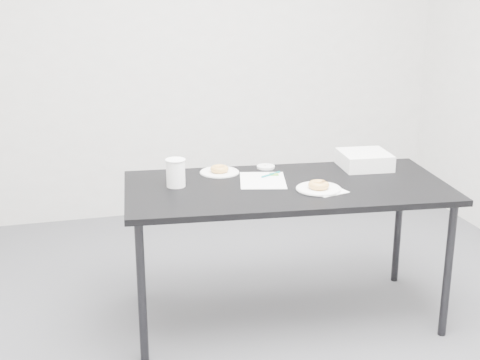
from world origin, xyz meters
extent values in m
plane|color=#4D4E52|center=(0.00, 0.00, 0.00)|extent=(4.00, 4.00, 0.00)
cube|color=beige|center=(0.00, 2.00, 1.35)|extent=(4.00, 0.02, 2.70)
cube|color=black|center=(0.20, 0.17, 0.74)|extent=(1.72, 0.93, 0.03)
cylinder|color=black|center=(-0.59, -0.07, 0.36)|extent=(0.04, 0.04, 0.72)
cylinder|color=black|center=(-0.53, 0.57, 0.36)|extent=(0.04, 0.04, 0.72)
cylinder|color=black|center=(0.92, -0.22, 0.36)|extent=(0.04, 0.04, 0.72)
cylinder|color=black|center=(0.99, 0.42, 0.36)|extent=(0.04, 0.04, 0.72)
cube|color=white|center=(0.10, 0.28, 0.75)|extent=(0.30, 0.34, 0.00)
cube|color=green|center=(0.19, 0.36, 0.76)|extent=(0.06, 0.06, 0.00)
cylinder|color=#0B767B|center=(0.17, 0.35, 0.76)|extent=(0.13, 0.08, 0.01)
cube|color=white|center=(0.36, 0.03, 0.75)|extent=(0.19, 0.19, 0.00)
cylinder|color=white|center=(0.32, 0.05, 0.76)|extent=(0.23, 0.23, 0.01)
torus|color=gold|center=(0.32, 0.05, 0.78)|extent=(0.12, 0.12, 0.04)
cylinder|color=white|center=(-0.09, 0.47, 0.76)|extent=(0.21, 0.21, 0.01)
torus|color=gold|center=(-0.09, 0.47, 0.77)|extent=(0.13, 0.13, 0.03)
cylinder|color=white|center=(-0.36, 0.30, 0.82)|extent=(0.10, 0.10, 0.14)
cylinder|color=white|center=(0.18, 0.50, 0.76)|extent=(0.10, 0.10, 0.01)
cube|color=silver|center=(0.72, 0.37, 0.80)|extent=(0.28, 0.28, 0.09)
camera|label=1|loc=(-0.88, -2.92, 1.79)|focal=50.00mm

